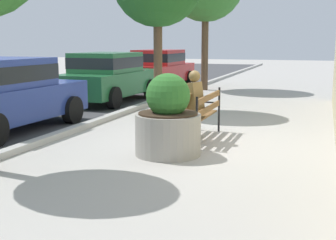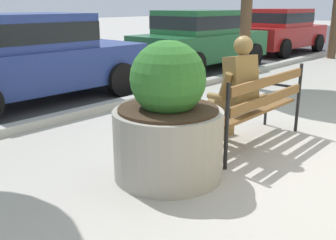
{
  "view_description": "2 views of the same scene",
  "coord_description": "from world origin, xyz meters",
  "px_view_note": "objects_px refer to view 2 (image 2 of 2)",
  "views": [
    {
      "loc": [
        -8.33,
        -2.1,
        1.91
      ],
      "look_at": [
        -1.11,
        0.37,
        0.6
      ],
      "focal_mm": 49.19,
      "sensor_mm": 36.0,
      "label": 1
    },
    {
      "loc": [
        -3.9,
        -2.1,
        1.71
      ],
      "look_at": [
        -1.11,
        0.37,
        0.6
      ],
      "focal_mm": 41.63,
      "sensor_mm": 36.0,
      "label": 2
    }
  ],
  "objects_px": {
    "park_bench": "(256,103)",
    "parked_car_blue": "(29,55)",
    "concrete_planter": "(168,123)",
    "parked_car_green": "(201,38)",
    "parked_car_red": "(280,29)",
    "bronze_statue_seated": "(232,94)"
  },
  "relations": [
    {
      "from": "park_bench",
      "to": "parked_car_blue",
      "type": "height_order",
      "value": "parked_car_blue"
    },
    {
      "from": "concrete_planter",
      "to": "parked_car_blue",
      "type": "relative_size",
      "value": 0.34
    },
    {
      "from": "parked_car_blue",
      "to": "parked_car_green",
      "type": "bearing_deg",
      "value": 0.0
    },
    {
      "from": "park_bench",
      "to": "parked_car_red",
      "type": "xyz_separation_m",
      "value": [
        9.21,
        4.2,
        0.3
      ]
    },
    {
      "from": "concrete_planter",
      "to": "parked_car_red",
      "type": "height_order",
      "value": "parked_car_red"
    },
    {
      "from": "bronze_statue_seated",
      "to": "parked_car_blue",
      "type": "distance_m",
      "value": 4.01
    },
    {
      "from": "concrete_planter",
      "to": "parked_car_green",
      "type": "bearing_deg",
      "value": 34.32
    },
    {
      "from": "parked_car_blue",
      "to": "park_bench",
      "type": "bearing_deg",
      "value": -81.63
    },
    {
      "from": "park_bench",
      "to": "bronze_statue_seated",
      "type": "distance_m",
      "value": 0.32
    },
    {
      "from": "bronze_statue_seated",
      "to": "concrete_planter",
      "type": "relative_size",
      "value": 0.99
    },
    {
      "from": "parked_car_green",
      "to": "park_bench",
      "type": "bearing_deg",
      "value": -136.67
    },
    {
      "from": "concrete_planter",
      "to": "parked_car_red",
      "type": "distance_m",
      "value": 11.35
    },
    {
      "from": "concrete_planter",
      "to": "parked_car_blue",
      "type": "distance_m",
      "value": 4.08
    },
    {
      "from": "parked_car_green",
      "to": "concrete_planter",
      "type": "bearing_deg",
      "value": -145.68
    },
    {
      "from": "park_bench",
      "to": "parked_car_blue",
      "type": "xyz_separation_m",
      "value": [
        -0.62,
        4.2,
        0.3
      ]
    },
    {
      "from": "bronze_statue_seated",
      "to": "parked_car_green",
      "type": "xyz_separation_m",
      "value": [
        4.66,
        3.99,
        0.17
      ]
    },
    {
      "from": "concrete_planter",
      "to": "parked_car_green",
      "type": "distance_m",
      "value": 7.09
    },
    {
      "from": "parked_car_blue",
      "to": "parked_car_green",
      "type": "height_order",
      "value": "same"
    },
    {
      "from": "park_bench",
      "to": "parked_car_red",
      "type": "height_order",
      "value": "parked_car_red"
    },
    {
      "from": "park_bench",
      "to": "concrete_planter",
      "type": "relative_size",
      "value": 1.3
    },
    {
      "from": "park_bench",
      "to": "parked_car_green",
      "type": "height_order",
      "value": "parked_car_green"
    },
    {
      "from": "bronze_statue_seated",
      "to": "concrete_planter",
      "type": "bearing_deg",
      "value": -179.67
    }
  ]
}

